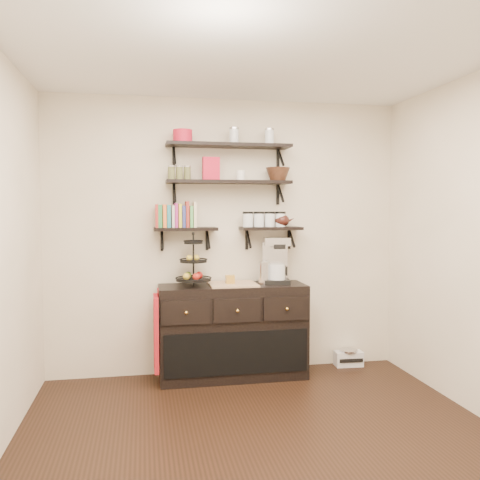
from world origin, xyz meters
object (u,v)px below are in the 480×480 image
fruit_stand (194,268)px  coffee_maker (276,261)px  sideboard (233,331)px  radio (348,358)px

fruit_stand → coffee_maker: fruit_stand is taller
sideboard → radio: (1.24, 0.13, -0.37)m
fruit_stand → radio: bearing=4.4°
fruit_stand → radio: fruit_stand is taller
fruit_stand → coffee_maker: size_ratio=1.08×
sideboard → fruit_stand: bearing=179.5°
fruit_stand → radio: size_ratio=1.66×
coffee_maker → radio: 1.31m
radio → fruit_stand: bearing=-172.4°
fruit_stand → sideboard: bearing=-0.5°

